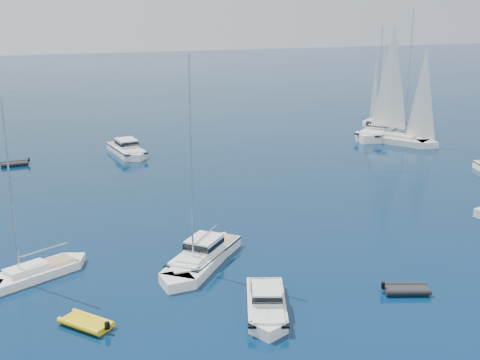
% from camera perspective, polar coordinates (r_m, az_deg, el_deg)
% --- Properties ---
extents(ground, '(400.00, 400.00, 0.00)m').
position_cam_1_polar(ground, '(38.95, 11.81, -13.07)').
color(ground, '#082552').
rests_on(ground, ground).
extents(motor_cruiser_near, '(4.65, 8.17, 2.05)m').
position_cam_1_polar(motor_cruiser_near, '(40.16, 2.38, -11.77)').
color(motor_cruiser_near, silver).
rests_on(motor_cruiser_near, ground).
extents(motor_cruiser_left, '(7.83, 8.34, 2.30)m').
position_cam_1_polar(motor_cruiser_left, '(47.29, -3.34, -7.31)').
color(motor_cruiser_left, white).
rests_on(motor_cruiser_left, ground).
extents(motor_cruiser_distant, '(11.52, 10.47, 3.14)m').
position_cam_1_polar(motor_cruiser_distant, '(90.99, 12.34, 3.81)').
color(motor_cruiser_distant, silver).
rests_on(motor_cruiser_distant, ground).
extents(motor_cruiser_horizon, '(4.43, 9.74, 2.46)m').
position_cam_1_polar(motor_cruiser_horizon, '(79.97, -10.05, 2.27)').
color(motor_cruiser_horizon, white).
rests_on(motor_cruiser_horizon, ground).
extents(sailboat_fore, '(8.83, 10.27, 15.89)m').
position_cam_1_polar(sailboat_fore, '(46.73, -3.66, -7.61)').
color(sailboat_fore, white).
rests_on(sailboat_fore, ground).
extents(sailboat_mid_l, '(9.03, 6.34, 13.23)m').
position_cam_1_polar(sailboat_mid_l, '(46.90, -18.14, -8.34)').
color(sailboat_mid_l, white).
rests_on(sailboat_mid_l, ground).
extents(sailboat_sails_r, '(9.82, 12.00, 18.26)m').
position_cam_1_polar(sailboat_sails_r, '(87.71, 13.74, 3.27)').
color(sailboat_sails_r, silver).
rests_on(sailboat_sails_r, ground).
extents(sailboat_sails_far, '(9.65, 8.78, 15.25)m').
position_cam_1_polar(sailboat_sails_far, '(101.38, 12.37, 5.05)').
color(sailboat_sails_far, white).
rests_on(sailboat_sails_far, ground).
extents(tender_yellow, '(3.62, 3.76, 0.95)m').
position_cam_1_polar(tender_yellow, '(39.65, -13.63, -12.64)').
color(tender_yellow, '#E4B90D').
rests_on(tender_yellow, ground).
extents(tender_grey_near, '(3.49, 2.60, 0.95)m').
position_cam_1_polar(tender_grey_near, '(43.95, 14.67, -9.74)').
color(tender_grey_near, black).
rests_on(tender_grey_near, ground).
extents(tender_grey_far, '(3.40, 2.13, 0.95)m').
position_cam_1_polar(tender_grey_far, '(78.06, -19.56, 1.24)').
color(tender_grey_far, black).
rests_on(tender_grey_far, ground).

